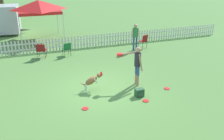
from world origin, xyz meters
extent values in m
plane|color=#5B8C42|center=(0.00, 0.00, 0.00)|extent=(240.00, 240.00, 0.00)
cylinder|color=tan|center=(1.69, -0.24, 0.24)|extent=(0.11, 0.11, 0.49)
cylinder|color=#334C7A|center=(1.69, -0.24, 0.69)|extent=(0.12, 0.12, 0.40)
cylinder|color=tan|center=(1.70, -0.04, 0.24)|extent=(0.11, 0.11, 0.49)
cylinder|color=#334C7A|center=(1.70, -0.04, 0.69)|extent=(0.12, 0.12, 0.40)
cylinder|color=#26262D|center=(1.70, -0.14, 1.19)|extent=(0.30, 0.30, 0.61)
sphere|color=tan|center=(1.70, -0.14, 1.62)|extent=(0.24, 0.24, 0.24)
cylinder|color=tan|center=(1.74, -0.35, 1.10)|extent=(0.21, 0.19, 0.74)
cylinder|color=tan|center=(1.35, 0.09, 1.43)|extent=(0.74, 0.20, 0.14)
cylinder|color=red|center=(0.98, 0.15, 1.36)|extent=(0.24, 0.24, 0.02)
cylinder|color=red|center=(0.98, 0.15, 1.39)|extent=(0.24, 0.24, 0.02)
cylinder|color=red|center=(0.98, 0.15, 1.41)|extent=(0.24, 0.24, 0.02)
cylinder|color=red|center=(0.98, 0.15, 1.44)|extent=(0.24, 0.24, 0.02)
ellipsoid|color=olive|center=(-0.36, 0.00, 0.45)|extent=(0.63, 0.33, 0.50)
ellipsoid|color=white|center=(-0.36, 0.00, 0.40)|extent=(0.33, 0.18, 0.24)
sphere|color=olive|center=(-0.02, -0.03, 0.64)|extent=(0.18, 0.18, 0.18)
cone|color=olive|center=(0.06, -0.03, 0.69)|extent=(0.17, 0.11, 0.15)
cylinder|color=red|center=(0.06, -0.03, 0.69)|extent=(0.16, 0.25, 0.22)
cone|color=olive|center=(-0.04, 0.03, 0.72)|extent=(0.05, 0.05, 0.08)
cone|color=olive|center=(-0.05, -0.08, 0.72)|extent=(0.05, 0.05, 0.08)
cylinder|color=white|center=(-0.59, 0.11, 0.16)|extent=(0.06, 0.06, 0.31)
cylinder|color=white|center=(-0.60, -0.09, 0.16)|extent=(0.06, 0.06, 0.31)
cylinder|color=white|center=(-0.18, 0.08, 0.46)|extent=(0.16, 0.06, 0.25)
cylinder|color=white|center=(-0.19, -0.11, 0.46)|extent=(0.16, 0.06, 0.25)
cone|color=olive|center=(-0.75, 0.02, 0.36)|extent=(0.28, 0.08, 0.19)
cylinder|color=red|center=(-0.99, -1.38, 0.01)|extent=(0.24, 0.24, 0.02)
cylinder|color=red|center=(1.38, -1.63, 0.01)|extent=(0.24, 0.24, 0.02)
cylinder|color=red|center=(2.73, -0.98, 0.01)|extent=(0.24, 0.24, 0.02)
cube|color=#2D5633|center=(1.32, -1.17, 0.16)|extent=(0.35, 0.23, 0.33)
cube|color=#2D5633|center=(1.32, -1.30, 0.13)|extent=(0.25, 0.04, 0.16)
cube|color=silver|center=(0.00, 6.15, 0.25)|extent=(22.74, 0.04, 0.06)
cube|color=silver|center=(0.00, 6.15, 0.60)|extent=(22.74, 0.04, 0.06)
cube|color=silver|center=(-4.09, 6.15, 0.42)|extent=(0.09, 0.02, 0.83)
cube|color=silver|center=(-3.89, 6.15, 0.42)|extent=(0.09, 0.02, 0.83)
cube|color=silver|center=(-3.69, 6.15, 0.42)|extent=(0.09, 0.02, 0.83)
cube|color=silver|center=(-3.49, 6.15, 0.42)|extent=(0.09, 0.02, 0.83)
cube|color=silver|center=(-3.29, 6.15, 0.42)|extent=(0.09, 0.02, 0.83)
cube|color=silver|center=(-3.09, 6.15, 0.42)|extent=(0.09, 0.02, 0.83)
cube|color=silver|center=(-2.89, 6.15, 0.42)|extent=(0.09, 0.02, 0.83)
cube|color=silver|center=(-2.69, 6.15, 0.42)|extent=(0.09, 0.02, 0.83)
cube|color=silver|center=(-2.49, 6.15, 0.42)|extent=(0.09, 0.02, 0.83)
cube|color=silver|center=(-2.29, 6.15, 0.42)|extent=(0.09, 0.02, 0.83)
cube|color=silver|center=(-2.09, 6.15, 0.42)|extent=(0.09, 0.02, 0.83)
cube|color=silver|center=(-1.90, 6.15, 0.42)|extent=(0.09, 0.02, 0.83)
cube|color=silver|center=(-1.70, 6.15, 0.42)|extent=(0.09, 0.02, 0.83)
cube|color=silver|center=(-1.50, 6.15, 0.42)|extent=(0.09, 0.02, 0.83)
cube|color=silver|center=(-1.30, 6.15, 0.42)|extent=(0.09, 0.02, 0.83)
cube|color=silver|center=(-1.10, 6.15, 0.42)|extent=(0.09, 0.02, 0.83)
cube|color=silver|center=(-0.90, 6.15, 0.42)|extent=(0.09, 0.02, 0.83)
cube|color=silver|center=(-0.70, 6.15, 0.42)|extent=(0.09, 0.02, 0.83)
cube|color=silver|center=(-0.50, 6.15, 0.42)|extent=(0.09, 0.02, 0.83)
cube|color=silver|center=(-0.30, 6.15, 0.42)|extent=(0.09, 0.02, 0.83)
cube|color=silver|center=(-0.10, 6.15, 0.42)|extent=(0.09, 0.02, 0.83)
cube|color=silver|center=(0.10, 6.15, 0.42)|extent=(0.09, 0.02, 0.83)
cube|color=silver|center=(0.30, 6.15, 0.42)|extent=(0.09, 0.02, 0.83)
cube|color=silver|center=(0.50, 6.15, 0.42)|extent=(0.09, 0.02, 0.83)
cube|color=silver|center=(0.70, 6.15, 0.42)|extent=(0.09, 0.02, 0.83)
cube|color=silver|center=(0.90, 6.15, 0.42)|extent=(0.09, 0.02, 0.83)
cube|color=silver|center=(1.10, 6.15, 0.42)|extent=(0.09, 0.02, 0.83)
cube|color=silver|center=(1.30, 6.15, 0.42)|extent=(0.09, 0.02, 0.83)
cube|color=silver|center=(1.50, 6.15, 0.42)|extent=(0.09, 0.02, 0.83)
cube|color=silver|center=(1.70, 6.15, 0.42)|extent=(0.09, 0.02, 0.83)
cube|color=silver|center=(1.90, 6.15, 0.42)|extent=(0.09, 0.02, 0.83)
cube|color=silver|center=(2.09, 6.15, 0.42)|extent=(0.09, 0.02, 0.83)
cube|color=silver|center=(2.29, 6.15, 0.42)|extent=(0.09, 0.02, 0.83)
cube|color=silver|center=(2.49, 6.15, 0.42)|extent=(0.09, 0.02, 0.83)
cube|color=silver|center=(2.69, 6.15, 0.42)|extent=(0.09, 0.02, 0.83)
cube|color=silver|center=(2.89, 6.15, 0.42)|extent=(0.09, 0.02, 0.83)
cube|color=silver|center=(3.09, 6.15, 0.42)|extent=(0.09, 0.02, 0.83)
cube|color=silver|center=(3.29, 6.15, 0.42)|extent=(0.09, 0.02, 0.83)
cube|color=silver|center=(3.49, 6.15, 0.42)|extent=(0.09, 0.02, 0.83)
cube|color=silver|center=(3.69, 6.15, 0.42)|extent=(0.09, 0.02, 0.83)
cube|color=silver|center=(3.89, 6.15, 0.42)|extent=(0.09, 0.02, 0.83)
cube|color=silver|center=(4.09, 6.15, 0.42)|extent=(0.09, 0.02, 0.83)
cube|color=silver|center=(4.29, 6.15, 0.42)|extent=(0.09, 0.02, 0.83)
cube|color=silver|center=(4.49, 6.15, 0.42)|extent=(0.09, 0.02, 0.83)
cube|color=silver|center=(4.69, 6.15, 0.42)|extent=(0.09, 0.02, 0.83)
cube|color=silver|center=(4.89, 6.15, 0.42)|extent=(0.09, 0.02, 0.83)
cube|color=silver|center=(5.09, 6.15, 0.42)|extent=(0.09, 0.02, 0.83)
cube|color=silver|center=(5.29, 6.15, 0.42)|extent=(0.09, 0.02, 0.83)
cube|color=silver|center=(5.49, 6.15, 0.42)|extent=(0.09, 0.02, 0.83)
cube|color=silver|center=(5.69, 6.15, 0.42)|extent=(0.09, 0.02, 0.83)
cube|color=silver|center=(5.88, 6.15, 0.42)|extent=(0.09, 0.02, 0.83)
cube|color=silver|center=(6.08, 6.15, 0.42)|extent=(0.09, 0.02, 0.83)
cube|color=silver|center=(6.28, 6.15, 0.42)|extent=(0.09, 0.02, 0.83)
cube|color=silver|center=(6.48, 6.15, 0.42)|extent=(0.09, 0.02, 0.83)
cube|color=silver|center=(6.68, 6.15, 0.42)|extent=(0.09, 0.02, 0.83)
cube|color=silver|center=(6.88, 6.15, 0.42)|extent=(0.09, 0.02, 0.83)
cube|color=silver|center=(7.08, 6.15, 0.42)|extent=(0.09, 0.02, 0.83)
cube|color=silver|center=(7.28, 6.15, 0.42)|extent=(0.09, 0.02, 0.83)
cube|color=silver|center=(7.48, 6.15, 0.42)|extent=(0.09, 0.02, 0.83)
cube|color=silver|center=(7.68, 6.15, 0.42)|extent=(0.09, 0.02, 0.83)
cube|color=silver|center=(7.88, 6.15, 0.42)|extent=(0.09, 0.02, 0.83)
cube|color=silver|center=(8.08, 6.15, 0.42)|extent=(0.09, 0.02, 0.83)
cube|color=silver|center=(8.28, 6.15, 0.42)|extent=(0.09, 0.02, 0.83)
cube|color=silver|center=(8.48, 6.15, 0.42)|extent=(0.09, 0.02, 0.83)
cube|color=silver|center=(8.68, 6.15, 0.42)|extent=(0.09, 0.02, 0.83)
cube|color=silver|center=(8.88, 6.15, 0.42)|extent=(0.09, 0.02, 0.83)
cube|color=silver|center=(9.08, 6.15, 0.42)|extent=(0.09, 0.02, 0.83)
cube|color=silver|center=(9.28, 6.15, 0.42)|extent=(0.09, 0.02, 0.83)
cube|color=silver|center=(9.48, 6.15, 0.42)|extent=(0.09, 0.02, 0.83)
cube|color=silver|center=(9.67, 6.15, 0.42)|extent=(0.09, 0.02, 0.83)
cube|color=silver|center=(9.87, 6.15, 0.42)|extent=(0.09, 0.02, 0.83)
cube|color=silver|center=(10.07, 6.15, 0.42)|extent=(0.09, 0.02, 0.83)
cube|color=silver|center=(10.27, 6.15, 0.42)|extent=(0.09, 0.02, 0.83)
cube|color=silver|center=(10.47, 6.15, 0.42)|extent=(0.09, 0.02, 0.83)
cube|color=silver|center=(10.67, 6.15, 0.42)|extent=(0.09, 0.02, 0.83)
cube|color=silver|center=(10.87, 6.15, 0.42)|extent=(0.09, 0.02, 0.83)
cube|color=silver|center=(11.07, 6.15, 0.42)|extent=(0.09, 0.02, 0.83)
cube|color=silver|center=(11.27, 6.15, 0.42)|extent=(0.09, 0.02, 0.83)
cylinder|color=#333338|center=(4.59, 5.02, 0.23)|extent=(0.02, 0.02, 0.47)
cylinder|color=#333338|center=(4.23, 4.91, 0.23)|extent=(0.02, 0.02, 0.47)
cylinder|color=#333338|center=(4.70, 4.66, 0.23)|extent=(0.02, 0.02, 0.47)
cylinder|color=#333338|center=(4.35, 4.55, 0.23)|extent=(0.02, 0.02, 0.47)
cube|color=maroon|center=(4.47, 4.79, 0.47)|extent=(0.55, 0.55, 0.03)
cube|color=maroon|center=(4.53, 4.60, 0.69)|extent=(0.44, 0.22, 0.44)
cylinder|color=#333338|center=(-0.31, 5.21, 0.21)|extent=(0.02, 0.02, 0.41)
cylinder|color=#333338|center=(-0.67, 5.15, 0.21)|extent=(0.02, 0.02, 0.41)
cylinder|color=#333338|center=(-0.25, 4.84, 0.21)|extent=(0.02, 0.02, 0.41)
cylinder|color=#333338|center=(-0.62, 4.78, 0.21)|extent=(0.02, 0.02, 0.41)
cube|color=#19662D|center=(-0.46, 4.99, 0.41)|extent=(0.50, 0.50, 0.03)
cube|color=#19662D|center=(-0.43, 4.80, 0.61)|extent=(0.45, 0.15, 0.39)
cylinder|color=#333338|center=(-1.61, 5.26, 0.22)|extent=(0.02, 0.02, 0.44)
cylinder|color=#333338|center=(-2.02, 5.38, 0.22)|extent=(0.02, 0.02, 0.44)
cylinder|color=#333338|center=(-1.74, 4.85, 0.22)|extent=(0.02, 0.02, 0.44)
cylinder|color=#333338|center=(-2.15, 4.97, 0.22)|extent=(0.02, 0.02, 0.44)
cube|color=maroon|center=(-1.88, 5.11, 0.44)|extent=(0.63, 0.63, 0.03)
cube|color=maroon|center=(-1.95, 4.90, 0.65)|extent=(0.51, 0.23, 0.42)
cylinder|color=silver|center=(-2.90, 7.88, 1.07)|extent=(0.04, 0.04, 2.15)
cylinder|color=silver|center=(-0.06, 7.88, 1.07)|extent=(0.04, 0.04, 2.15)
cylinder|color=silver|center=(-2.90, 10.72, 1.07)|extent=(0.04, 0.04, 2.15)
cylinder|color=silver|center=(-0.06, 10.72, 1.07)|extent=(0.04, 0.04, 2.15)
cube|color=red|center=(-1.48, 9.30, 2.05)|extent=(2.84, 2.84, 0.20)
pyramid|color=red|center=(-1.48, 9.30, 2.48)|extent=(2.84, 2.84, 0.66)
cylinder|color=#334C7A|center=(3.88, 4.50, 0.43)|extent=(0.11, 0.11, 0.85)
cylinder|color=#334C7A|center=(3.70, 4.56, 0.43)|extent=(0.11, 0.11, 0.85)
cylinder|color=#2D8447|center=(3.79, 4.53, 1.15)|extent=(0.27, 0.27, 0.59)
sphere|color=tan|center=(3.79, 4.53, 1.56)|extent=(0.23, 0.23, 0.23)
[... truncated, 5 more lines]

